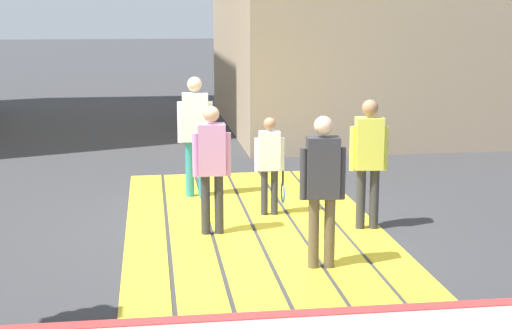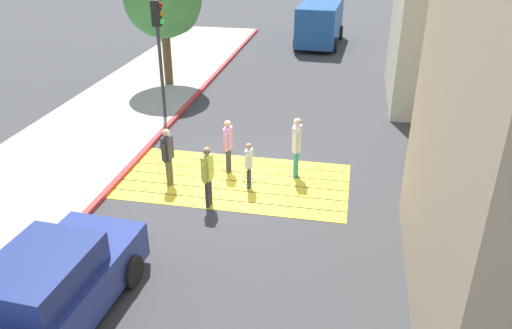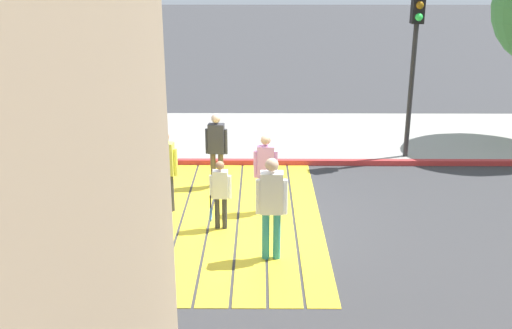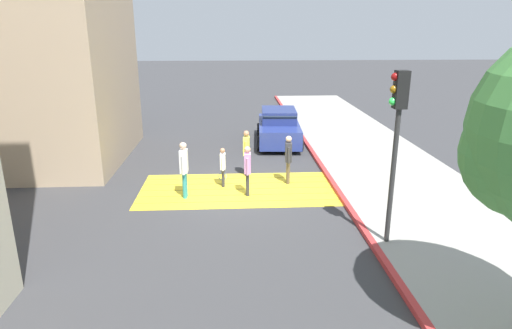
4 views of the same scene
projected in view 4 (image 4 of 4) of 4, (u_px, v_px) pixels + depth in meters
ground_plane at (238, 189)px, 14.60m from camera, size 120.00×120.00×0.00m
crosswalk_stripes at (238, 189)px, 14.59m from camera, size 6.40×3.25×0.01m
sidewalk_west at (403, 185)px, 14.88m from camera, size 4.80×40.00×0.12m
curb_painted at (334, 186)px, 14.75m from camera, size 0.16×40.00×0.13m
building_far_south at (8, 29)px, 16.50m from camera, size 8.00×7.03×10.20m
car_parked_near_curb at (279, 128)px, 20.25m from camera, size 2.17×4.40×1.57m
traffic_light_corner at (397, 124)px, 9.97m from camera, size 0.39×0.28×4.24m
pedestrian_adult_lead at (184, 166)px, 13.60m from camera, size 0.24×0.52×1.80m
pedestrian_adult_trailing at (247, 167)px, 13.82m from camera, size 0.21×0.48×1.62m
pedestrian_adult_side at (288, 156)px, 14.90m from camera, size 0.24×0.49×1.67m
pedestrian_teen_behind at (246, 150)px, 15.69m from camera, size 0.25×0.49×1.67m
pedestrian_child_with_racket at (223, 165)px, 14.64m from camera, size 0.28×0.41×1.35m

